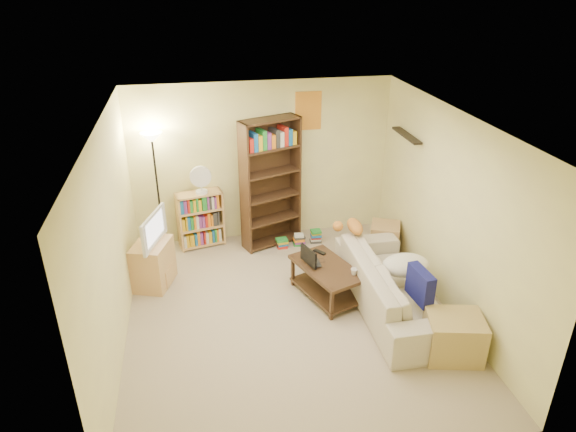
{
  "coord_description": "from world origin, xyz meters",
  "views": [
    {
      "loc": [
        -1.03,
        -5.22,
        3.95
      ],
      "look_at": [
        0.11,
        0.68,
        1.05
      ],
      "focal_mm": 32.0,
      "sensor_mm": 36.0,
      "label": 1
    }
  ],
  "objects_px": {
    "desk_fan": "(201,179)",
    "floor_lamp": "(154,158)",
    "mug": "(354,272)",
    "sofa": "(393,285)",
    "television": "(148,229)",
    "coffee_table": "(327,276)",
    "laptop": "(318,262)",
    "short_bookshelf": "(201,219)",
    "tall_bookshelf": "(271,181)",
    "side_table": "(385,239)",
    "end_cabinet": "(454,337)",
    "tabby_cat": "(352,226)",
    "tv_stand": "(153,264)"
  },
  "relations": [
    {
      "from": "laptop",
      "to": "end_cabinet",
      "type": "relative_size",
      "value": 0.51
    },
    {
      "from": "floor_lamp",
      "to": "short_bookshelf",
      "type": "bearing_deg",
      "value": 0.0
    },
    {
      "from": "floor_lamp",
      "to": "side_table",
      "type": "relative_size",
      "value": 3.85
    },
    {
      "from": "sofa",
      "to": "tv_stand",
      "type": "bearing_deg",
      "value": 69.52
    },
    {
      "from": "sofa",
      "to": "tv_stand",
      "type": "height_order",
      "value": "sofa"
    },
    {
      "from": "sofa",
      "to": "tall_bookshelf",
      "type": "bearing_deg",
      "value": 32.09
    },
    {
      "from": "laptop",
      "to": "short_bookshelf",
      "type": "relative_size",
      "value": 0.35
    },
    {
      "from": "floor_lamp",
      "to": "television",
      "type": "bearing_deg",
      "value": -95.62
    },
    {
      "from": "floor_lamp",
      "to": "sofa",
      "type": "bearing_deg",
      "value": -36.26
    },
    {
      "from": "mug",
      "to": "tv_stand",
      "type": "distance_m",
      "value": 2.73
    },
    {
      "from": "sofa",
      "to": "desk_fan",
      "type": "distance_m",
      "value": 3.2
    },
    {
      "from": "tabby_cat",
      "to": "coffee_table",
      "type": "distance_m",
      "value": 0.81
    },
    {
      "from": "tabby_cat",
      "to": "tv_stand",
      "type": "distance_m",
      "value": 2.77
    },
    {
      "from": "sofa",
      "to": "television",
      "type": "bearing_deg",
      "value": 69.52
    },
    {
      "from": "tabby_cat",
      "to": "coffee_table",
      "type": "height_order",
      "value": "tabby_cat"
    },
    {
      "from": "short_bookshelf",
      "to": "end_cabinet",
      "type": "relative_size",
      "value": 1.48
    },
    {
      "from": "side_table",
      "to": "short_bookshelf",
      "type": "bearing_deg",
      "value": 163.86
    },
    {
      "from": "coffee_table",
      "to": "tv_stand",
      "type": "distance_m",
      "value": 2.37
    },
    {
      "from": "end_cabinet",
      "to": "desk_fan",
      "type": "bearing_deg",
      "value": 130.16
    },
    {
      "from": "desk_fan",
      "to": "laptop",
      "type": "bearing_deg",
      "value": -48.0
    },
    {
      "from": "desk_fan",
      "to": "end_cabinet",
      "type": "xyz_separation_m",
      "value": [
        2.61,
        -3.09,
        -0.88
      ]
    },
    {
      "from": "coffee_table",
      "to": "end_cabinet",
      "type": "xyz_separation_m",
      "value": [
        1.09,
        -1.39,
        -0.05
      ]
    },
    {
      "from": "coffee_table",
      "to": "floor_lamp",
      "type": "distance_m",
      "value": 3.02
    },
    {
      "from": "sofa",
      "to": "tall_bookshelf",
      "type": "height_order",
      "value": "tall_bookshelf"
    },
    {
      "from": "mug",
      "to": "side_table",
      "type": "height_order",
      "value": "mug"
    },
    {
      "from": "mug",
      "to": "short_bookshelf",
      "type": "bearing_deg",
      "value": 132.77
    },
    {
      "from": "desk_fan",
      "to": "floor_lamp",
      "type": "distance_m",
      "value": 0.74
    },
    {
      "from": "tabby_cat",
      "to": "sofa",
      "type": "bearing_deg",
      "value": -71.42
    },
    {
      "from": "tabby_cat",
      "to": "short_bookshelf",
      "type": "distance_m",
      "value": 2.41
    },
    {
      "from": "television",
      "to": "side_table",
      "type": "height_order",
      "value": "television"
    },
    {
      "from": "desk_fan",
      "to": "side_table",
      "type": "bearing_deg",
      "value": -15.54
    },
    {
      "from": "tall_bookshelf",
      "to": "floor_lamp",
      "type": "distance_m",
      "value": 1.74
    },
    {
      "from": "mug",
      "to": "sofa",
      "type": "bearing_deg",
      "value": -16.66
    },
    {
      "from": "tabby_cat",
      "to": "mug",
      "type": "relative_size",
      "value": 4.2
    },
    {
      "from": "tv_stand",
      "to": "side_table",
      "type": "xyz_separation_m",
      "value": [
        3.42,
        0.22,
        -0.08
      ]
    },
    {
      "from": "coffee_table",
      "to": "mug",
      "type": "distance_m",
      "value": 0.43
    },
    {
      "from": "sofa",
      "to": "end_cabinet",
      "type": "distance_m",
      "value": 1.05
    },
    {
      "from": "tabby_cat",
      "to": "tall_bookshelf",
      "type": "distance_m",
      "value": 1.49
    },
    {
      "from": "tabby_cat",
      "to": "tv_stand",
      "type": "height_order",
      "value": "tabby_cat"
    },
    {
      "from": "short_bookshelf",
      "to": "side_table",
      "type": "xyz_separation_m",
      "value": [
        2.73,
        -0.79,
        -0.21
      ]
    },
    {
      "from": "laptop",
      "to": "floor_lamp",
      "type": "height_order",
      "value": "floor_lamp"
    },
    {
      "from": "television",
      "to": "coffee_table",
      "type": "bearing_deg",
      "value": -88.84
    },
    {
      "from": "mug",
      "to": "end_cabinet",
      "type": "height_order",
      "value": "mug"
    },
    {
      "from": "coffee_table",
      "to": "short_bookshelf",
      "type": "height_order",
      "value": "short_bookshelf"
    },
    {
      "from": "short_bookshelf",
      "to": "side_table",
      "type": "relative_size",
      "value": 1.85
    },
    {
      "from": "laptop",
      "to": "tall_bookshelf",
      "type": "height_order",
      "value": "tall_bookshelf"
    },
    {
      "from": "mug",
      "to": "tall_bookshelf",
      "type": "height_order",
      "value": "tall_bookshelf"
    },
    {
      "from": "sofa",
      "to": "end_cabinet",
      "type": "height_order",
      "value": "sofa"
    },
    {
      "from": "tv_stand",
      "to": "television",
      "type": "xyz_separation_m",
      "value": [
        0.0,
        0.0,
        0.54
      ]
    },
    {
      "from": "side_table",
      "to": "tabby_cat",
      "type": "bearing_deg",
      "value": -145.93
    }
  ]
}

